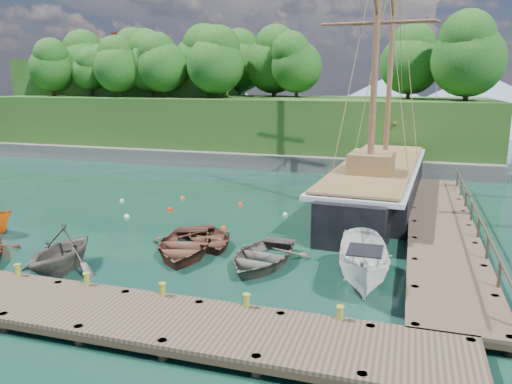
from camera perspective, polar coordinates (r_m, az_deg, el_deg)
ground at (r=22.87m, az=-9.08°, el=-7.27°), size 160.00×160.00×0.00m
dock_near at (r=16.56m, az=-12.88°, el=-13.87°), size 20.00×3.20×1.10m
dock_east at (r=27.27m, az=20.37°, el=-3.66°), size 3.20×24.00×1.10m
bollard_0 at (r=21.13m, az=-25.35°, el=-10.10°), size 0.26×0.26×0.45m
bollard_1 at (r=19.32m, az=-18.61°, el=-11.65°), size 0.26×0.26×0.45m
bollard_2 at (r=17.84m, az=-10.52°, el=-13.28°), size 0.26×0.26×0.45m
bollard_3 at (r=16.77m, az=-1.08°, el=-14.83°), size 0.26×0.26×0.45m
bollard_4 at (r=16.19m, az=9.48°, el=-16.09°), size 0.26×0.26×0.45m
rowboat_1 at (r=22.48m, az=-21.22°, el=-8.36°), size 3.54×4.05×2.06m
rowboat_2 at (r=23.13m, az=-8.23°, el=-7.00°), size 4.79×5.79×1.04m
rowboat_3 at (r=21.62m, az=0.60°, el=-8.30°), size 3.99×5.18×0.99m
rowboat_4 at (r=24.23m, az=-5.40°, el=-6.00°), size 4.69×4.94×0.83m
cabin_boat_white at (r=20.02m, az=12.17°, el=-10.37°), size 2.52×5.28×1.96m
schooner at (r=32.84m, az=13.66°, el=0.64°), size 6.05×26.82×19.52m
mooring_buoy_0 at (r=29.74m, az=-14.55°, el=-2.81°), size 0.33×0.33×0.33m
mooring_buoy_1 at (r=30.77m, az=-9.83°, el=-2.06°), size 0.34×0.34×0.34m
mooring_buoy_2 at (r=26.65m, az=-3.74°, el=-4.22°), size 0.31×0.31×0.31m
mooring_buoy_3 at (r=29.28m, az=3.33°, el=-2.65°), size 0.31×0.31×0.31m
mooring_buoy_4 at (r=33.50m, az=-8.39°, el=-0.80°), size 0.33×0.33×0.33m
mooring_buoy_5 at (r=31.64m, az=-1.78°, el=-1.47°), size 0.29×0.29×0.29m
mooring_buoy_6 at (r=33.73m, az=-15.07°, el=-1.01°), size 0.29×0.29×0.29m
mooring_buoy_7 at (r=24.85m, az=-4.30°, el=-5.50°), size 0.33×0.33×0.33m
headland at (r=55.42m, az=-6.98°, el=10.34°), size 51.00×19.31×12.90m
distant_ridge at (r=89.44m, az=13.93°, el=10.18°), size 117.00×40.00×10.00m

